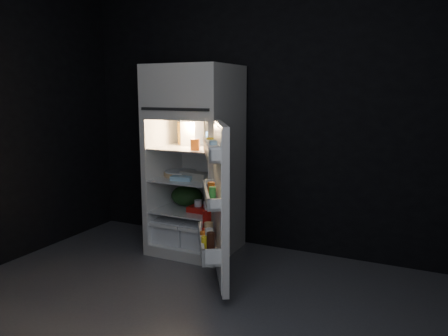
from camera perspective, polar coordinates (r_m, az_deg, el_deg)
The scene contains 17 objects.
floor at distance 3.11m, azimuth -5.71°, elevation -19.87°, with size 4.00×3.40×0.00m, color #49494E.
wall_back at distance 4.24m, azimuth 6.05°, elevation 7.34°, with size 4.00×0.00×2.70m, color black.
refrigerator at distance 4.18m, azimuth -3.67°, elevation 1.91°, with size 0.76×0.71×1.78m.
fridge_door at distance 3.37m, azimuth -0.87°, elevation -4.69°, with size 0.53×0.71×1.22m.
milk_jug at distance 4.20m, azimuth -4.18°, elevation 4.56°, with size 0.16×0.16×0.24m, color white.
mayo_jar at distance 4.13m, azimuth -1.65°, elevation 3.79°, with size 0.11×0.11×0.14m, color blue.
jam_jar at distance 4.01m, azimuth -0.99°, elevation 3.53°, with size 0.11×0.11×0.13m, color black.
amber_bottle at distance 4.32m, azimuth -5.53°, elevation 4.56°, with size 0.08×0.08×0.22m, color #B9791D.
small_carton at distance 3.88m, azimuth -3.80°, elevation 3.07°, with size 0.08×0.06×0.10m, color #BE5716.
egg_carton at distance 4.10m, azimuth -3.78°, elevation -1.02°, with size 0.30×0.11×0.07m, color gray.
pie at distance 4.28m, azimuth -5.66°, elevation -0.76°, with size 0.33×0.33×0.04m, color tan.
flat_package at distance 4.06m, azimuth -5.60°, elevation -1.35°, with size 0.19×0.10×0.04m, color #8BBCD7.
wrapped_pkg at distance 4.23m, azimuth -1.18°, elevation -0.78°, with size 0.11×0.09×0.05m, color beige.
produce_bag at distance 4.33m, azimuth -4.87°, elevation -3.64°, with size 0.32×0.27×0.20m, color #193815.
yogurt_tray at distance 4.10m, azimuth -2.66°, elevation -5.45°, with size 0.29×0.16×0.05m, color #B3150F.
small_can_red at distance 4.34m, azimuth -1.08°, elevation -4.30°, with size 0.07×0.07×0.09m, color #B3150F.
small_can_silver at distance 4.26m, azimuth 0.35°, elevation -4.58°, with size 0.07×0.07×0.09m, color silver.
Camera 1 is at (1.42, -2.29, 1.55)m, focal length 35.00 mm.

